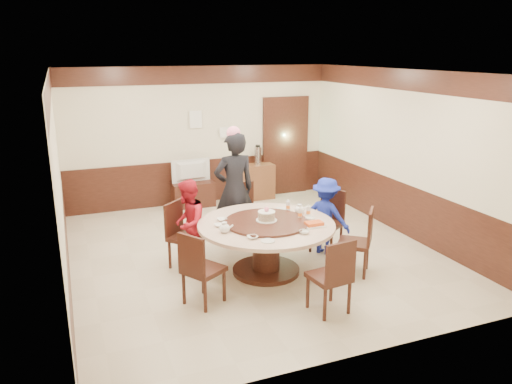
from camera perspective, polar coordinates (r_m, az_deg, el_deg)
name	(u,v)px	position (r m, az deg, el deg)	size (l,w,h in m)	color
room	(253,187)	(7.66, -0.32, 0.61)	(6.00, 6.04, 2.84)	beige
banquet_table	(266,237)	(7.12, 1.18, -5.21)	(1.94, 1.94, 0.78)	#361811
chair_0	(327,232)	(8.05, 8.08, -4.57)	(0.62, 0.61, 0.97)	#361811
chair_1	(244,223)	(8.40, -1.38, -3.53)	(0.49, 0.50, 0.97)	#361811
chair_2	(185,246)	(7.48, -8.08, -6.19)	(0.62, 0.62, 0.97)	#361811
chair_3	(203,281)	(6.40, -6.12, -10.08)	(0.61, 0.61, 0.97)	#361811
chair_4	(330,289)	(6.24, 8.41, -10.87)	(0.49, 0.50, 0.97)	#361811
chair_5	(355,253)	(7.32, 11.27, -6.85)	(0.62, 0.62, 0.97)	#361811
person_standing	(234,190)	(8.04, -2.50, 0.28)	(0.68, 0.45, 1.87)	black
person_red	(188,224)	(7.37, -7.77, -3.60)	(0.64, 0.50, 1.31)	red
person_blue	(326,216)	(7.86, 7.97, -2.73)	(0.79, 0.45, 1.22)	#18279E
birthday_cake	(266,216)	(7.03, 1.21, -2.74)	(0.30, 0.30, 0.20)	white
teapot_left	(224,228)	(6.68, -3.62, -4.16)	(0.17, 0.15, 0.13)	white
teapot_right	(299,210)	(7.46, 4.99, -2.03)	(0.17, 0.15, 0.13)	white
bowl_0	(222,220)	(7.15, -3.92, -3.16)	(0.14, 0.14, 0.03)	white
bowl_1	(304,232)	(6.68, 5.53, -4.57)	(0.14, 0.14, 0.04)	white
bowl_2	(252,237)	(6.48, -0.41, -5.18)	(0.14, 0.14, 0.03)	white
bowl_3	(310,219)	(7.20, 6.18, -3.04)	(0.15, 0.15, 0.05)	white
bowl_4	(219,225)	(6.93, -4.22, -3.81)	(0.14, 0.14, 0.03)	white
saucer_near	(268,241)	(6.39, 1.36, -5.61)	(0.18, 0.18, 0.01)	white
saucer_far	(281,209)	(7.65, 2.87, -1.95)	(0.18, 0.18, 0.01)	white
shrimp_platter	(314,224)	(6.96, 6.65, -3.69)	(0.30, 0.20, 0.06)	white
bottle_0	(300,214)	(7.21, 5.06, -2.49)	(0.06, 0.06, 0.16)	white
bottle_1	(308,211)	(7.32, 6.01, -2.23)	(0.06, 0.06, 0.16)	white
bottle_2	(288,206)	(7.55, 3.69, -1.62)	(0.06, 0.06, 0.16)	white
tv_stand	(193,194)	(10.32, -7.21, -0.24)	(0.85, 0.45, 0.50)	#361811
television	(192,171)	(10.20, -7.30, 2.37)	(0.81, 0.11, 0.47)	gray
side_cabinet	(255,182)	(10.71, -0.14, 1.19)	(0.80, 0.40, 0.75)	brown
thermos	(258,156)	(10.61, 0.21, 4.18)	(0.15, 0.15, 0.38)	silver
notice_left	(196,119)	(10.24, -6.90, 8.24)	(0.25, 0.00, 0.35)	white
notice_right	(227,132)	(10.47, -3.38, 6.83)	(0.30, 0.00, 0.22)	white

